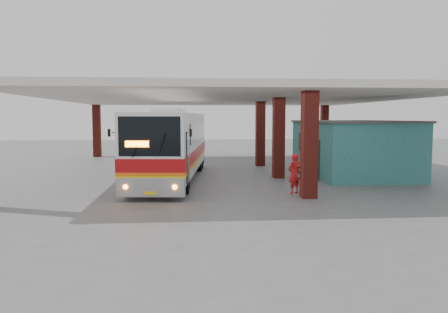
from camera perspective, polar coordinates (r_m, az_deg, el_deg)
name	(u,v)px	position (r m, az deg, el deg)	size (l,w,h in m)	color
ground	(229,187)	(20.67, 0.62, -4.01)	(90.00, 90.00, 0.00)	#515154
brick_columns	(245,136)	(25.56, 2.77, 2.63)	(20.10, 21.60, 4.35)	maroon
canopy_roof	(227,98)	(26.95, 0.39, 7.71)	(21.00, 23.00, 0.30)	silver
shop_building	(352,147)	(26.13, 16.36, 1.14)	(5.20, 8.20, 3.11)	#2A6965
coach_bus	(172,145)	(23.15, -6.82, 1.54)	(3.93, 12.97, 3.72)	silver
motorcycle	(312,169)	(23.81, 11.41, -1.58)	(0.72, 2.07, 1.09)	black
pedestrian	(294,174)	(19.00, 9.12, -2.24)	(0.63, 0.42, 1.74)	red
red_chair	(297,167)	(26.43, 9.54, -1.37)	(0.42, 0.42, 0.71)	red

